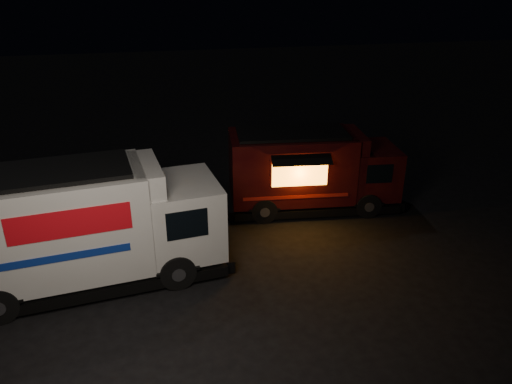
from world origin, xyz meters
name	(u,v)px	position (x,y,z in m)	size (l,w,h in m)	color
ground	(207,282)	(0.00, 0.00, 0.00)	(80.00, 80.00, 0.00)	black
white_truck	(87,226)	(-2.79, 0.74, 1.56)	(6.89, 2.35, 3.12)	silver
red_truck	(313,170)	(4.02, 3.63, 1.33)	(5.72, 2.10, 2.66)	#360C09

